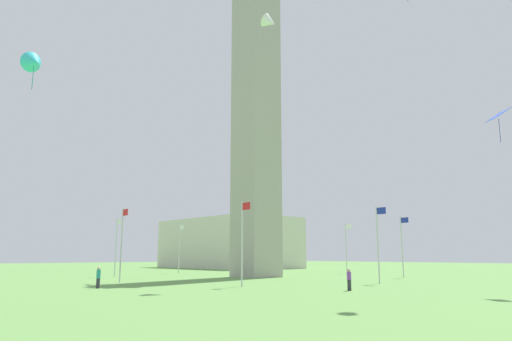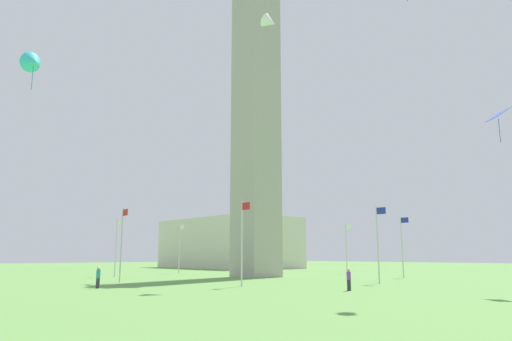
{
  "view_description": "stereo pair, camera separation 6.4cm",
  "coord_description": "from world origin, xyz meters",
  "views": [
    {
      "loc": [
        44.05,
        -38.42,
        2.61
      ],
      "look_at": [
        0.0,
        0.0,
        13.19
      ],
      "focal_mm": 32.95,
      "sensor_mm": 36.0,
      "label": 1
    },
    {
      "loc": [
        44.09,
        -38.37,
        2.61
      ],
      "look_at": [
        0.0,
        0.0,
        13.19
      ],
      "focal_mm": 32.95,
      "sensor_mm": 36.0,
      "label": 2
    }
  ],
  "objects": [
    {
      "name": "distant_building",
      "position": [
        -36.38,
        23.72,
        5.09
      ],
      "size": [
        29.87,
        16.79,
        10.18
      ],
      "color": "beige",
      "rests_on": "ground"
    },
    {
      "name": "flagpole_n",
      "position": [
        17.71,
        0.0,
        4.0
      ],
      "size": [
        1.12,
        0.14,
        7.25
      ],
      "color": "silver",
      "rests_on": "ground"
    },
    {
      "name": "obelisk_monument",
      "position": [
        0.0,
        0.0,
        21.01
      ],
      "size": [
        4.62,
        4.62,
        42.02
      ],
      "color": "#A8A399",
      "rests_on": "ground"
    },
    {
      "name": "flagpole_w",
      "position": [
        0.07,
        -17.65,
        4.0
      ],
      "size": [
        1.12,
        0.14,
        7.25
      ],
      "color": "silver",
      "rests_on": "ground"
    },
    {
      "name": "flagpole_ne",
      "position": [
        12.54,
        12.48,
        4.0
      ],
      "size": [
        1.12,
        0.14,
        7.25
      ],
      "color": "silver",
      "rests_on": "ground"
    },
    {
      "name": "ground_plane",
      "position": [
        0.0,
        0.0,
        0.0
      ],
      "size": [
        260.0,
        260.0,
        0.0
      ],
      "primitive_type": "plane",
      "color": "#609347"
    },
    {
      "name": "kite_blue_diamond",
      "position": [
        30.27,
        -1.92,
        13.07
      ],
      "size": [
        1.99,
        1.93,
        2.57
      ],
      "color": "blue"
    },
    {
      "name": "person_purple_shirt",
      "position": [
        21.46,
        -9.44,
        0.81
      ],
      "size": [
        0.32,
        0.32,
        1.63
      ],
      "rotation": [
        0.0,
        0.0,
        3.31
      ],
      "color": "#2D2D38",
      "rests_on": "ground"
    },
    {
      "name": "kite_white_delta",
      "position": [
        11.74,
        -8.38,
        25.89
      ],
      "size": [
        2.25,
        2.1,
        2.87
      ],
      "color": "white"
    },
    {
      "name": "flagpole_se",
      "position": [
        -12.41,
        12.48,
        4.0
      ],
      "size": [
        1.12,
        0.14,
        7.25
      ],
      "color": "silver",
      "rests_on": "ground"
    },
    {
      "name": "flagpole_e",
      "position": [
        0.07,
        17.65,
        4.0
      ],
      "size": [
        1.12,
        0.14,
        7.25
      ],
      "color": "silver",
      "rests_on": "ground"
    },
    {
      "name": "flagpole_nw",
      "position": [
        12.54,
        -12.48,
        4.0
      ],
      "size": [
        1.12,
        0.14,
        7.25
      ],
      "color": "silver",
      "rests_on": "ground"
    },
    {
      "name": "kite_cyan_delta",
      "position": [
        14.95,
        -30.93,
        14.16
      ],
      "size": [
        1.57,
        1.4,
        2.51
      ],
      "color": "#33C6D1"
    },
    {
      "name": "flagpole_s",
      "position": [
        -17.58,
        0.0,
        4.0
      ],
      "size": [
        1.12,
        0.14,
        7.25
      ],
      "color": "silver",
      "rests_on": "ground"
    },
    {
      "name": "flagpole_sw",
      "position": [
        -12.41,
        -12.48,
        4.0
      ],
      "size": [
        1.12,
        0.14,
        7.25
      ],
      "color": "silver",
      "rests_on": "ground"
    },
    {
      "name": "person_teal_shirt",
      "position": [
        6.61,
        -22.59,
        0.85
      ],
      "size": [
        0.32,
        0.32,
        1.72
      ],
      "rotation": [
        0.0,
        0.0,
        2.01
      ],
      "color": "#2D2D38",
      "rests_on": "ground"
    }
  ]
}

